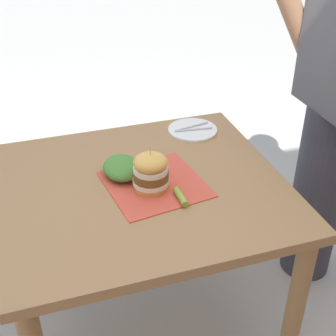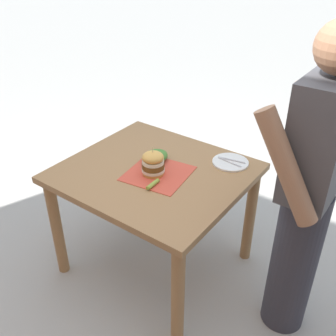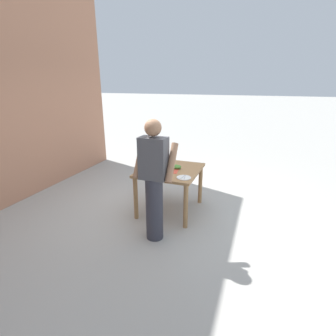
# 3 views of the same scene
# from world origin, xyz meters

# --- Properties ---
(ground_plane) EXTENTS (80.00, 80.00, 0.00)m
(ground_plane) POSITION_xyz_m (0.00, 0.00, 0.00)
(ground_plane) COLOR #ADAAA3
(patio_table) EXTENTS (0.95, 1.05, 0.75)m
(patio_table) POSITION_xyz_m (0.00, 0.00, 0.63)
(patio_table) COLOR #9E7247
(patio_table) RESTS_ON ground
(serving_paper) EXTENTS (0.39, 0.39, 0.00)m
(serving_paper) POSITION_xyz_m (0.02, 0.04, 0.75)
(serving_paper) COLOR #D64C38
(serving_paper) RESTS_ON patio_table
(sandwich) EXTENTS (0.13, 0.13, 0.18)m
(sandwich) POSITION_xyz_m (0.04, 0.02, 0.82)
(sandwich) COLOR gold
(sandwich) RESTS_ON serving_paper
(pickle_spear) EXTENTS (0.10, 0.03, 0.02)m
(pickle_spear) POSITION_xyz_m (0.14, 0.10, 0.76)
(pickle_spear) COLOR #8EA83D
(pickle_spear) RESTS_ON serving_paper
(side_plate_with_forks) EXTENTS (0.22, 0.22, 0.02)m
(side_plate_with_forks) POSITION_xyz_m (-0.34, 0.32, 0.75)
(side_plate_with_forks) COLOR white
(side_plate_with_forks) RESTS_ON patio_table
(side_salad) EXTENTS (0.18, 0.14, 0.06)m
(side_salad) POSITION_xyz_m (-0.08, -0.06, 0.78)
(side_salad) COLOR #477F33
(side_salad) RESTS_ON patio_table
(diner_across_table) EXTENTS (0.55, 0.35, 1.69)m
(diner_across_table) POSITION_xyz_m (-0.08, 0.87, 0.88)
(diner_across_table) COLOR #33333D
(diner_across_table) RESTS_ON ground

